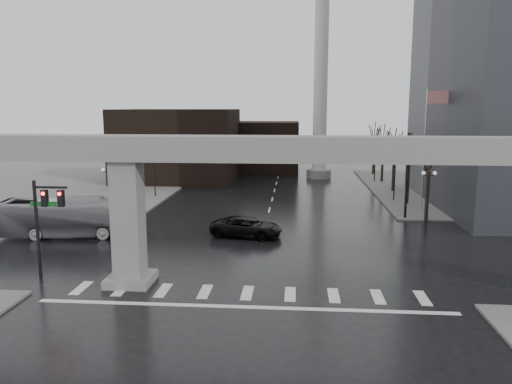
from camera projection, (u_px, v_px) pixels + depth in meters
ground at (249, 287)px, 28.89m from camera, size 160.00×160.00×0.00m
sidewalk_ne at (483, 190)px, 62.20m from camera, size 28.00×36.00×0.15m
sidewalk_nw at (80, 185)px, 66.30m from camera, size 28.00×36.00×0.15m
elevated_guideway at (271, 169)px, 27.63m from camera, size 48.00×2.60×8.70m
building_far_left at (178, 145)px, 70.43m from camera, size 16.00×14.00×10.00m
building_far_mid at (267, 147)px, 79.47m from camera, size 10.00×10.00×8.00m
smokestack at (321, 85)px, 71.38m from camera, size 3.60×3.60×30.00m
signal_mast_arm at (366, 156)px, 45.67m from camera, size 12.12×0.43×8.00m
signal_left_pole at (45, 213)px, 29.66m from camera, size 2.30×0.30×6.00m
flagpole_assembly at (428, 136)px, 48.04m from camera, size 2.06×0.12×12.00m
lamp_right_0 at (428, 191)px, 41.00m from camera, size 1.22×0.32×5.11m
lamp_right_1 at (395, 170)px, 54.75m from camera, size 1.22×0.32×5.11m
lamp_right_2 at (375, 157)px, 68.51m from camera, size 1.22×0.32×5.11m
lamp_left_0 at (109, 187)px, 43.13m from camera, size 1.22×0.32×5.11m
lamp_left_1 at (154, 168)px, 56.89m from camera, size 1.22×0.32×5.11m
lamp_left_2 at (182, 156)px, 70.64m from camera, size 1.22×0.32×5.11m
tree_right_0 at (428, 191)px, 44.98m from camera, size 1.09×1.58×7.50m
tree_right_1 at (408, 178)px, 52.83m from camera, size 1.09×1.61×7.67m
tree_right_2 at (394, 168)px, 60.68m from camera, size 1.10×1.63×7.85m
tree_right_3 at (383, 161)px, 68.53m from camera, size 1.11×1.66×8.02m
tree_right_4 at (374, 155)px, 76.38m from camera, size 1.12×1.69×8.19m
pickup_truck at (246, 227)px, 39.97m from camera, size 6.14×3.68×1.59m
city_bus at (68, 217)px, 39.83m from camera, size 11.54×4.11×3.15m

